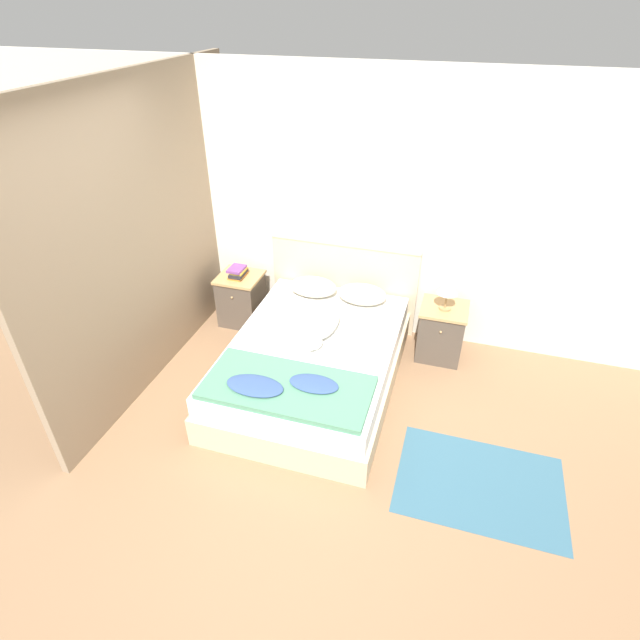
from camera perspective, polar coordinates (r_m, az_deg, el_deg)
The scene contains 14 objects.
ground_plane at distance 3.96m, azimuth -5.57°, elevation -16.38°, with size 16.00×16.00×0.00m, color #896647.
wall_back at distance 4.90m, azimuth 3.04°, elevation 12.65°, with size 9.00×0.06×2.55m.
wall_side_left at distance 4.56m, azimuth -18.80°, elevation 9.28°, with size 0.06×3.10×2.55m.
bed at distance 4.49m, azimuth -0.76°, elevation -4.94°, with size 1.43×2.02×0.46m.
headboard at distance 5.16m, azimuth 2.70°, elevation 4.29°, with size 1.51×0.06×0.96m.
nightstand_left at distance 5.38m, azimuth -8.97°, elevation 2.44°, with size 0.44×0.43×0.55m.
nightstand_right at distance 4.94m, azimuth 13.67°, elevation -1.27°, with size 0.44×0.43×0.55m.
pillow_left at distance 5.00m, azimuth -0.79°, elevation 3.84°, with size 0.48×0.34×0.16m.
pillow_right at distance 4.89m, azimuth 4.85°, elevation 2.97°, with size 0.48×0.34×0.16m.
quilt at distance 3.84m, azimuth -3.92°, elevation -7.65°, with size 1.29×0.62×0.08m.
dog at distance 4.43m, azimuth 0.37°, elevation -0.43°, with size 0.25×0.75×0.17m.
book_stack at distance 5.21m, azimuth -9.37°, elevation 5.40°, with size 0.16×0.23×0.11m.
table_lamp at distance 4.65m, azimuth 14.46°, elevation 3.74°, with size 0.20×0.20×0.33m.
rug at distance 4.01m, azimuth 17.77°, elevation -17.42°, with size 1.19×0.84×0.00m.
Camera 1 is at (1.09, -2.31, 3.02)m, focal length 28.00 mm.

